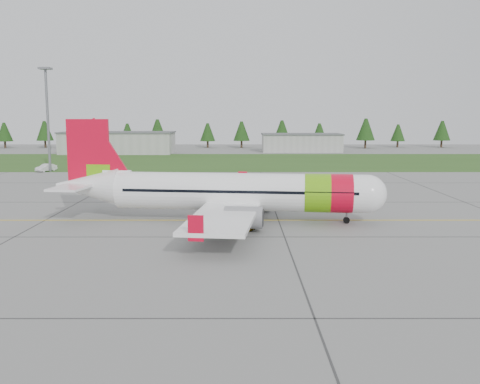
{
  "coord_description": "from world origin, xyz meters",
  "views": [
    {
      "loc": [
        5.85,
        -48.22,
        11.13
      ],
      "look_at": [
        5.88,
        4.62,
        3.54
      ],
      "focal_mm": 40.0,
      "sensor_mm": 36.0,
      "label": 1
    }
  ],
  "objects": [
    {
      "name": "service_van",
      "position": [
        -33.01,
        58.49,
        2.29
      ],
      "size": [
        2.09,
        2.04,
        4.59
      ],
      "primitive_type": "imported",
      "rotation": [
        0.0,
        0.0,
        -0.43
      ],
      "color": "silver",
      "rests_on": "ground"
    },
    {
      "name": "follow_me_car",
      "position": [
        5.45,
        2.61,
        1.94
      ],
      "size": [
        1.74,
        1.9,
        3.88
      ],
      "primitive_type": "imported",
      "rotation": [
        0.0,
        0.0,
        1.89
      ],
      "color": "#D09F0B",
      "rests_on": "ground"
    },
    {
      "name": "taxi_guideline",
      "position": [
        0.0,
        8.0,
        0.01
      ],
      "size": [
        120.0,
        0.25,
        0.02
      ],
      "primitive_type": "cube",
      "color": "gold",
      "rests_on": "ground"
    },
    {
      "name": "grass_strip",
      "position": [
        0.0,
        82.0,
        0.01
      ],
      "size": [
        320.0,
        50.0,
        0.03
      ],
      "primitive_type": "cube",
      "color": "#30561E",
      "rests_on": "ground"
    },
    {
      "name": "aircraft",
      "position": [
        5.02,
        7.72,
        3.1
      ],
      "size": [
        35.46,
        32.89,
        10.75
      ],
      "rotation": [
        0.0,
        0.0,
        -0.12
      ],
      "color": "white",
      "rests_on": "ground"
    },
    {
      "name": "floodlight_mast",
      "position": [
        -32.0,
        58.0,
        10.0
      ],
      "size": [
        0.5,
        0.5,
        20.0
      ],
      "primitive_type": "cylinder",
      "color": "slate",
      "rests_on": "ground"
    },
    {
      "name": "hangar_west",
      "position": [
        -30.0,
        110.0,
        3.0
      ],
      "size": [
        32.0,
        14.0,
        6.0
      ],
      "primitive_type": "cube",
      "color": "#A8A8A3",
      "rests_on": "ground"
    },
    {
      "name": "treeline",
      "position": [
        0.0,
        138.0,
        5.0
      ],
      "size": [
        160.0,
        8.0,
        10.0
      ],
      "primitive_type": null,
      "color": "#1C3F14",
      "rests_on": "ground"
    },
    {
      "name": "hangar_east",
      "position": [
        25.0,
        118.0,
        2.6
      ],
      "size": [
        24.0,
        12.0,
        5.2
      ],
      "primitive_type": "cube",
      "color": "#A8A8A3",
      "rests_on": "ground"
    },
    {
      "name": "ground",
      "position": [
        0.0,
        0.0,
        0.0
      ],
      "size": [
        320.0,
        320.0,
        0.0
      ],
      "primitive_type": "plane",
      "color": "gray",
      "rests_on": "ground"
    }
  ]
}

